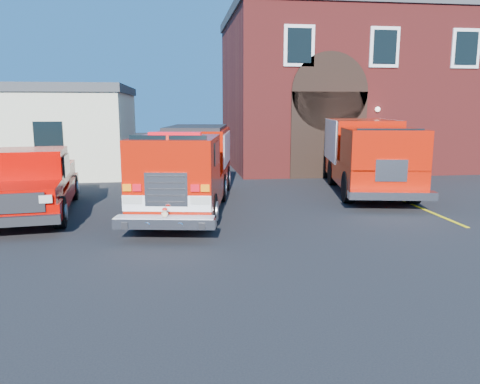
{
  "coord_description": "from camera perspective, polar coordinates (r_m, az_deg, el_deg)",
  "views": [
    {
      "loc": [
        -1.44,
        -12.16,
        3.32
      ],
      "look_at": [
        0.0,
        -1.2,
        1.3
      ],
      "focal_mm": 35.0,
      "sensor_mm": 36.0,
      "label": 1
    }
  ],
  "objects": [
    {
      "name": "parking_stripe_near",
      "position": [
        15.73,
        23.07,
        -2.66
      ],
      "size": [
        0.12,
        3.0,
        0.01
      ],
      "primitive_type": "cube",
      "color": "yellow",
      "rests_on": "ground"
    },
    {
      "name": "secondary_truck",
      "position": [
        19.66,
        14.99,
        4.74
      ],
      "size": [
        4.19,
        8.91,
        2.78
      ],
      "color": "black",
      "rests_on": "ground"
    },
    {
      "name": "parking_stripe_far",
      "position": [
        21.01,
        14.82,
        0.93
      ],
      "size": [
        0.12,
        3.0,
        0.01
      ],
      "primitive_type": "cube",
      "color": "yellow",
      "rests_on": "ground"
    },
    {
      "name": "fire_engine",
      "position": [
        15.68,
        -6.19,
        3.14
      ],
      "size": [
        3.76,
        8.84,
        2.64
      ],
      "color": "black",
      "rests_on": "ground"
    },
    {
      "name": "parking_stripe_mid",
      "position": [
        18.31,
        18.35,
        -0.61
      ],
      "size": [
        0.12,
        3.0,
        0.01
      ],
      "primitive_type": "cube",
      "color": "yellow",
      "rests_on": "ground"
    },
    {
      "name": "pickup_truck",
      "position": [
        15.9,
        -23.99,
        0.98
      ],
      "size": [
        3.01,
        6.53,
        2.06
      ],
      "color": "black",
      "rests_on": "ground"
    },
    {
      "name": "side_building",
      "position": [
        26.29,
        -24.39,
        7.01
      ],
      "size": [
        10.2,
        8.2,
        4.35
      ],
      "color": "beige",
      "rests_on": "ground"
    },
    {
      "name": "fire_station",
      "position": [
        28.17,
        14.57,
        11.94
      ],
      "size": [
        15.2,
        10.2,
        8.45
      ],
      "color": "maroon",
      "rests_on": "ground"
    },
    {
      "name": "ground",
      "position": [
        12.69,
        -0.71,
        -4.81
      ],
      "size": [
        100.0,
        100.0,
        0.0
      ],
      "primitive_type": "plane",
      "color": "black",
      "rests_on": "ground"
    }
  ]
}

